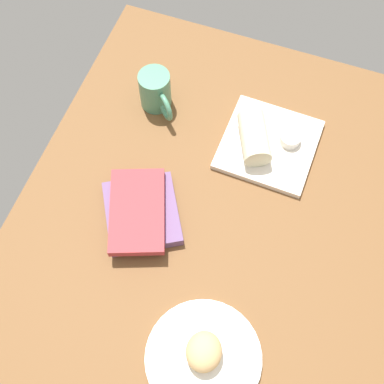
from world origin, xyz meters
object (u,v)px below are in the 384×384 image
at_px(square_plate, 269,145).
at_px(breakfast_wrap, 254,137).
at_px(round_plate, 203,358).
at_px(sauce_cup, 290,139).
at_px(scone_pastry, 204,352).
at_px(coffee_mug, 156,91).
at_px(book_stack, 140,212).

height_order(square_plate, breakfast_wrap, breakfast_wrap).
height_order(round_plate, sauce_cup, sauce_cup).
relative_size(square_plate, sauce_cup, 4.45).
relative_size(scone_pastry, sauce_cup, 1.63).
height_order(scone_pastry, coffee_mug, coffee_mug).
xyz_separation_m(square_plate, sauce_cup, (0.02, -0.04, 0.02)).
relative_size(scone_pastry, coffee_mug, 0.73).
bearing_deg(square_plate, book_stack, 141.55).
xyz_separation_m(sauce_cup, coffee_mug, (0.01, 0.35, 0.02)).
relative_size(sauce_cup, breakfast_wrap, 0.39).
bearing_deg(round_plate, square_plate, 1.66).
distance_m(scone_pastry, square_plate, 0.52).
bearing_deg(sauce_cup, breakfast_wrap, 114.88).
bearing_deg(square_plate, round_plate, -178.34).
bearing_deg(round_plate, breakfast_wrap, 5.74).
xyz_separation_m(scone_pastry, coffee_mug, (0.54, 0.31, 0.01)).
height_order(round_plate, coffee_mug, coffee_mug).
bearing_deg(sauce_cup, book_stack, 138.37).
xyz_separation_m(breakfast_wrap, book_stack, (-0.26, 0.18, -0.02)).
xyz_separation_m(scone_pastry, book_stack, (0.24, 0.23, -0.02)).
distance_m(square_plate, coffee_mug, 0.31).
bearing_deg(round_plate, sauce_cup, -3.12).
distance_m(square_plate, book_stack, 0.36).
bearing_deg(sauce_cup, round_plate, 176.88).
bearing_deg(book_stack, coffee_mug, 14.80).
bearing_deg(coffee_mug, square_plate, -95.02).
height_order(scone_pastry, book_stack, scone_pastry).
distance_m(round_plate, breakfast_wrap, 0.51).
xyz_separation_m(round_plate, breakfast_wrap, (0.51, 0.05, 0.04)).
bearing_deg(book_stack, sauce_cup, -41.63).
bearing_deg(round_plate, scone_pastry, 16.68).
bearing_deg(scone_pastry, coffee_mug, 30.03).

